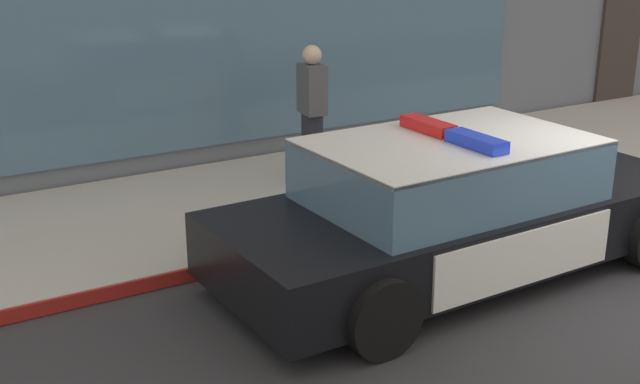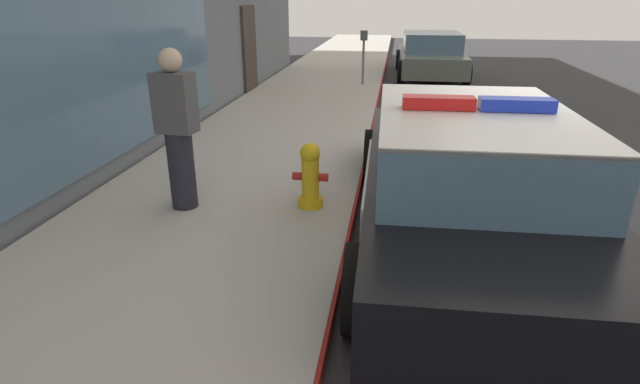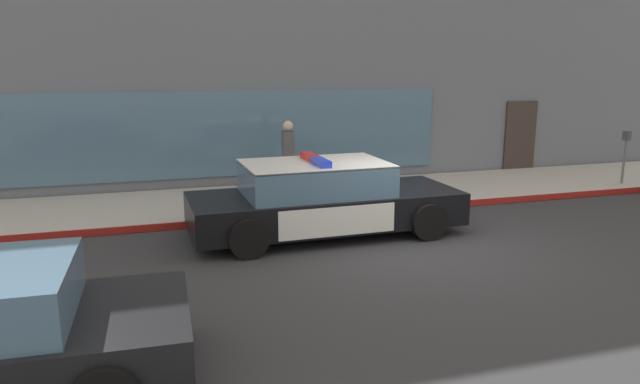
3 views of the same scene
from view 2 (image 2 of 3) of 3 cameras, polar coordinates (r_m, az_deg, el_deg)
name	(u,v)px [view 2 (image 2 of 3)]	position (r m, az deg, el deg)	size (l,w,h in m)	color
ground	(540,196)	(6.84, 23.68, -0.45)	(48.00, 48.00, 0.00)	#303033
sidewalk	(244,175)	(6.85, -8.60, 1.88)	(48.00, 3.12, 0.15)	#B2ADA3
curb_red_paint	(361,181)	(6.57, 4.65, 1.21)	(28.80, 0.04, 0.14)	maroon
police_cruiser	(466,178)	(5.12, 16.22, 1.58)	(5.06, 2.20, 1.49)	black
fire_hydrant	(310,176)	(5.48, -1.10, 1.81)	(0.34, 0.39, 0.73)	gold
car_down_street	(431,55)	(15.95, 12.45, 14.93)	(4.40, 2.06, 1.29)	#596056
pedestrian_on_sidewalk	(178,131)	(5.53, -15.86, 6.71)	(0.30, 0.43, 1.71)	#23232D
parking_meter	(364,47)	(13.37, 4.98, 16.05)	(0.12, 0.18, 1.34)	slate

